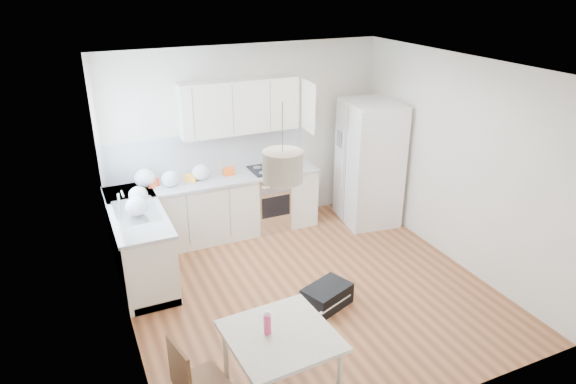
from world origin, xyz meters
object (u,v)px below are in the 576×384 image
object	(u,v)px
gym_bag	(327,296)
dining_chair	(203,381)
dining_table	(281,341)
refrigerator	(369,163)

from	to	relation	value
gym_bag	dining_chair	bearing A→B (deg)	-170.21
dining_table	gym_bag	xyz separation A→B (m)	(1.05, 1.07, -0.51)
dining_table	dining_chair	size ratio (longest dim) A/B	1.06
gym_bag	dining_table	bearing A→B (deg)	-155.62
gym_bag	refrigerator	bearing A→B (deg)	25.88
dining_table	gym_bag	world-z (taller)	dining_table
refrigerator	dining_chair	xyz separation A→B (m)	(-3.44, -2.86, -0.48)
dining_chair	gym_bag	bearing A→B (deg)	18.73
dining_chair	gym_bag	xyz separation A→B (m)	(1.76, 1.06, -0.32)
refrigerator	gym_bag	world-z (taller)	refrigerator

